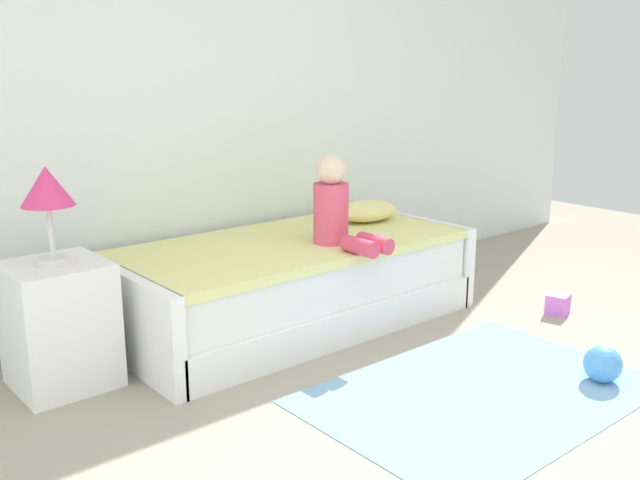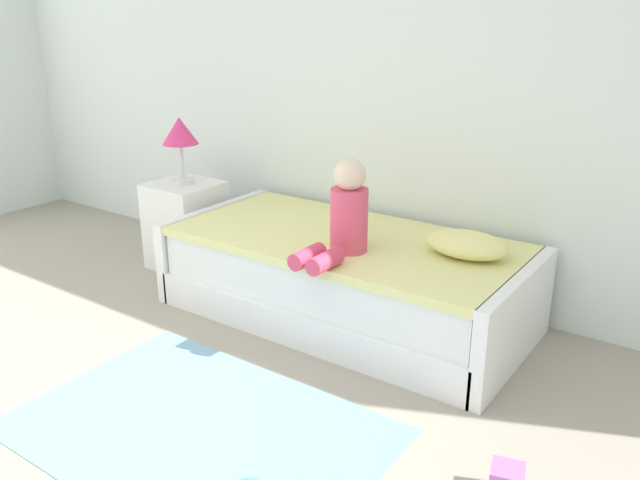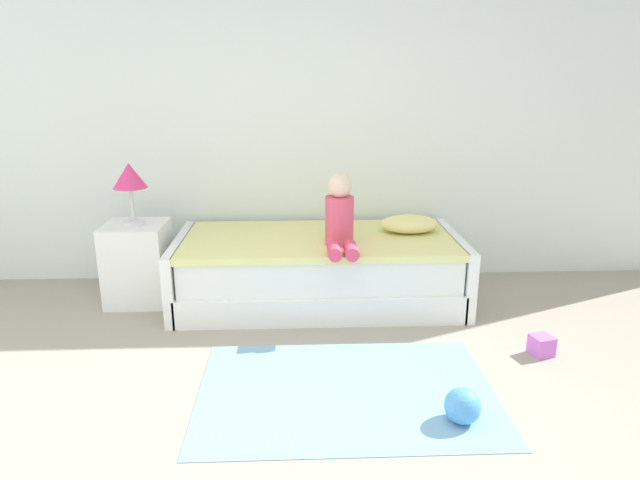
% 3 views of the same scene
% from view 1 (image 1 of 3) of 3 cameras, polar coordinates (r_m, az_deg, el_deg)
% --- Properties ---
extents(ground_plane, '(9.20, 9.20, 0.00)m').
position_cam_1_polar(ground_plane, '(3.05, 21.88, -16.47)').
color(ground_plane, '#9E9384').
extents(wall_rear, '(7.20, 0.10, 2.90)m').
position_cam_1_polar(wall_rear, '(4.46, -7.69, 13.29)').
color(wall_rear, silver).
rests_on(wall_rear, ground).
extents(bed, '(2.11, 1.00, 0.50)m').
position_cam_1_polar(bed, '(4.18, -2.21, -3.40)').
color(bed, white).
rests_on(bed, ground).
extents(nightstand, '(0.44, 0.44, 0.60)m').
position_cam_1_polar(nightstand, '(3.59, -20.08, -6.37)').
color(nightstand, white).
rests_on(nightstand, ground).
extents(table_lamp, '(0.24, 0.24, 0.45)m').
position_cam_1_polar(table_lamp, '(3.43, -20.96, 3.66)').
color(table_lamp, silver).
rests_on(table_lamp, nightstand).
extents(child_figure, '(0.20, 0.51, 0.50)m').
position_cam_1_polar(child_figure, '(3.98, 1.33, 2.53)').
color(child_figure, '#E04C6B').
rests_on(child_figure, bed).
extents(pillow, '(0.44, 0.30, 0.13)m').
position_cam_1_polar(pillow, '(4.61, 3.79, 2.33)').
color(pillow, '#F2E58C').
rests_on(pillow, bed).
extents(toy_ball, '(0.18, 0.18, 0.18)m').
position_cam_1_polar(toy_ball, '(3.73, 21.66, -9.18)').
color(toy_ball, '#4C99E5').
rests_on(toy_ball, ground).
extents(area_rug, '(1.60, 1.10, 0.01)m').
position_cam_1_polar(area_rug, '(3.48, 12.71, -11.76)').
color(area_rug, '#7AA8CC').
rests_on(area_rug, ground).
extents(toy_block, '(0.15, 0.15, 0.12)m').
position_cam_1_polar(toy_block, '(4.61, 18.46, -4.89)').
color(toy_block, '#CC66D8').
rests_on(toy_block, ground).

